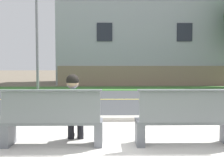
# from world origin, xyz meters

# --- Properties ---
(ground_plane) EXTENTS (140.00, 140.00, 0.00)m
(ground_plane) POSITION_xyz_m (0.00, 8.00, 0.00)
(ground_plane) COLOR #665B4C
(sidewalk_pavement) EXTENTS (44.00, 3.60, 0.01)m
(sidewalk_pavement) POSITION_xyz_m (0.00, 0.40, 0.01)
(sidewalk_pavement) COLOR beige
(sidewalk_pavement) RESTS_ON ground_plane
(curb_edge) EXTENTS (44.00, 0.30, 0.11)m
(curb_edge) POSITION_xyz_m (0.00, 2.35, 0.06)
(curb_edge) COLOR #ADA89E
(curb_edge) RESTS_ON ground_plane
(street_asphalt) EXTENTS (52.00, 8.00, 0.01)m
(street_asphalt) POSITION_xyz_m (0.00, 6.50, 0.00)
(street_asphalt) COLOR #383A3D
(street_asphalt) RESTS_ON ground_plane
(road_centre_line) EXTENTS (48.00, 0.14, 0.01)m
(road_centre_line) POSITION_xyz_m (0.00, 6.50, 0.01)
(road_centre_line) COLOR #E0CC4C
(road_centre_line) RESTS_ON ground_plane
(far_verge_grass) EXTENTS (48.00, 2.80, 0.02)m
(far_verge_grass) POSITION_xyz_m (0.00, 11.66, 0.01)
(far_verge_grass) COLOR #38702D
(far_verge_grass) RESTS_ON ground_plane
(bench_left) EXTENTS (1.71, 0.48, 1.01)m
(bench_left) POSITION_xyz_m (-1.15, 0.28, 0.45)
(bench_left) COLOR slate
(bench_left) RESTS_ON ground_plane
(bench_right) EXTENTS (1.71, 0.48, 1.01)m
(bench_right) POSITION_xyz_m (1.15, 0.28, 0.45)
(bench_right) COLOR slate
(bench_right) RESTS_ON ground_plane
(seated_person_blue) EXTENTS (0.52, 0.68, 1.25)m
(seated_person_blue) POSITION_xyz_m (-0.81, 0.45, 0.68)
(seated_person_blue) COLOR black
(seated_person_blue) RESTS_ON ground_plane
(streetlamp) EXTENTS (0.24, 2.10, 7.14)m
(streetlamp) POSITION_xyz_m (-4.39, 11.46, 4.08)
(streetlamp) COLOR gray
(streetlamp) RESTS_ON ground_plane
(garden_wall) EXTENTS (13.00, 0.36, 1.40)m
(garden_wall) POSITION_xyz_m (2.76, 14.21, 0.70)
(garden_wall) COLOR gray
(garden_wall) RESTS_ON ground_plane
(house_across_street) EXTENTS (13.69, 6.91, 7.50)m
(house_across_street) POSITION_xyz_m (2.43, 17.41, 3.79)
(house_across_street) COLOR #A3ADB2
(house_across_street) RESTS_ON ground_plane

